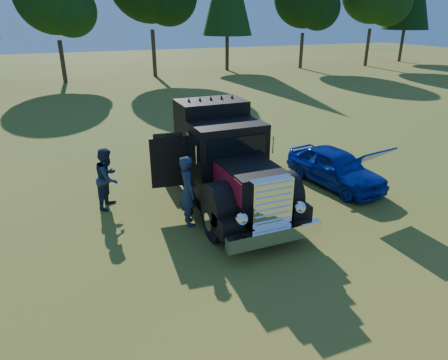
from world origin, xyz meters
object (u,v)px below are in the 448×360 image
diamond_t_truck (222,163)px  hotrod_coupe (335,167)px  spectator_near (188,191)px  spectator_far (108,178)px

diamond_t_truck → hotrod_coupe: size_ratio=1.71×
hotrod_coupe → spectator_near: 5.49m
diamond_t_truck → spectator_far: 3.42m
hotrod_coupe → spectator_near: (-5.43, -0.72, 0.35)m
diamond_t_truck → hotrod_coupe: (4.04, -0.27, -0.64)m
diamond_t_truck → hotrod_coupe: diamond_t_truck is taller
hotrod_coupe → spectator_far: hotrod_coupe is taller
spectator_far → diamond_t_truck: bearing=-76.3°
spectator_near → spectator_far: bearing=45.4°
diamond_t_truck → spectator_far: size_ratio=3.89×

